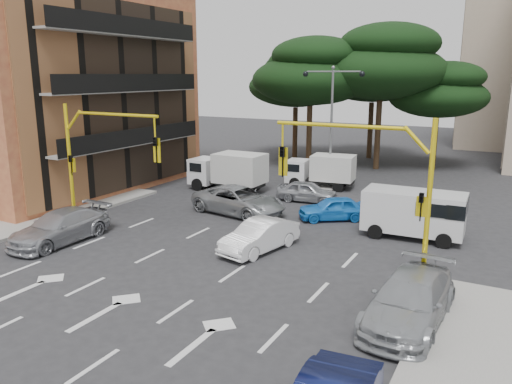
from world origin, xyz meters
TOP-DOWN VIEW (x-y plane):
  - ground at (0.00, 0.00)m, footprint 120.00×120.00m
  - median_strip at (0.00, 16.00)m, footprint 1.40×6.00m
  - apartment_orange at (-17.95, 8.00)m, footprint 15.19×16.15m
  - pine_left_near at (-3.94, 21.96)m, footprint 9.15×9.15m
  - pine_center at (1.06, 23.96)m, footprint 9.98×9.98m
  - pine_left_far at (-6.94, 25.96)m, footprint 8.32×8.32m
  - pine_right at (5.06, 25.96)m, footprint 7.49×7.49m
  - pine_back at (-0.94, 28.96)m, footprint 9.15×9.15m
  - signal_mast_right at (6.80, 1.99)m, footprint 5.79×0.37m
  - signal_mast_left at (-6.80, 1.99)m, footprint 5.79×0.37m
  - street_lamp_center at (0.00, 16.00)m, footprint 4.16×0.36m
  - car_white_hatch at (1.72, 2.75)m, footprint 2.20×4.22m
  - car_blue_compact at (2.89, 8.72)m, footprint 3.79×3.21m
  - car_silver_wagon at (-6.71, -0.51)m, footprint 2.02×4.91m
  - car_silver_cross_a at (-2.00, 7.38)m, footprint 5.63×3.28m
  - car_silver_cross_b at (0.22, 11.60)m, footprint 3.74×1.81m
  - car_silver_parked at (8.70, -0.72)m, footprint 2.30×5.17m
  - van_white at (7.10, 7.71)m, footprint 4.53×2.18m
  - box_truck_a at (-5.38, 11.74)m, footprint 5.12×2.20m
  - box_truck_b at (-0.44, 15.50)m, footprint 4.73×2.45m

SIDE VIEW (x-z plane):
  - ground at x=0.00m, z-range 0.00..0.00m
  - median_strip at x=0.00m, z-range 0.00..0.15m
  - car_blue_compact at x=2.89m, z-range 0.00..1.23m
  - car_silver_cross_b at x=0.22m, z-range 0.00..1.23m
  - car_white_hatch at x=1.72m, z-range 0.00..1.32m
  - car_silver_wagon at x=-6.71m, z-range 0.00..1.42m
  - car_silver_parked at x=8.70m, z-range 0.00..1.47m
  - car_silver_cross_a at x=-2.00m, z-range 0.00..1.47m
  - box_truck_b at x=-0.44m, z-range 0.00..2.23m
  - van_white at x=7.10m, z-range 0.00..2.23m
  - box_truck_a at x=-5.38m, z-range 0.00..2.51m
  - signal_mast_right at x=6.80m, z-range 0.88..6.88m
  - signal_mast_left at x=-6.80m, z-range 0.88..6.88m
  - street_lamp_center at x=0.00m, z-range 1.54..9.31m
  - pine_right at x=5.06m, z-range 2.03..10.40m
  - apartment_orange at x=-17.95m, z-range 0.00..13.70m
  - pine_left_far at x=-6.94m, z-range 2.26..11.56m
  - pine_left_near at x=-3.94m, z-range 2.49..12.72m
  - pine_back at x=-0.94m, z-range 2.49..12.72m
  - pine_center at x=1.06m, z-range 2.72..13.88m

